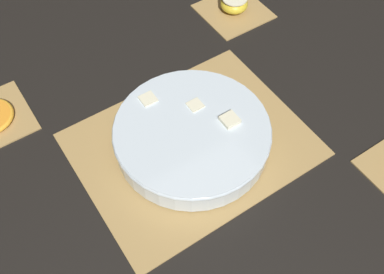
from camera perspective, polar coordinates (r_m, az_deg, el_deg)
name	(u,v)px	position (r m, az deg, el deg)	size (l,w,h in m)	color
ground_plane	(192,145)	(0.87, 0.00, -1.00)	(6.00, 6.00, 0.00)	black
bamboo_mat_center	(192,144)	(0.87, 0.00, -0.88)	(0.43, 0.34, 0.01)	#A8844C
coaster_mat_near_left	(233,11)	(1.15, 5.29, 15.66)	(0.15, 0.15, 0.01)	#A8844C
fruit_salad_bowl	(192,134)	(0.85, 0.01, 0.41)	(0.30, 0.30, 0.06)	silver
apple_half	(234,3)	(1.14, 5.38, 16.54)	(0.07, 0.07, 0.04)	gold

